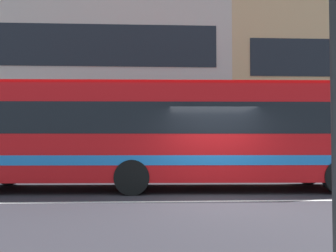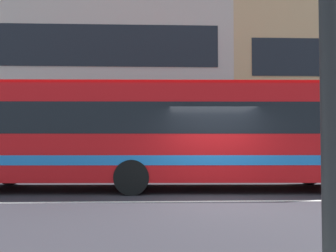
{
  "view_description": "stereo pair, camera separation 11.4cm",
  "coord_description": "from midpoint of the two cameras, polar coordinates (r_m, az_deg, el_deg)",
  "views": [
    {
      "loc": [
        -1.79,
        -9.21,
        1.59
      ],
      "look_at": [
        -1.25,
        2.08,
        1.99
      ],
      "focal_mm": 38.86,
      "sensor_mm": 36.0,
      "label": 1
    },
    {
      "loc": [
        -1.68,
        -9.21,
        1.59
      ],
      "look_at": [
        -1.25,
        2.08,
        1.99
      ],
      "focal_mm": 38.86,
      "sensor_mm": 36.0,
      "label": 2
    }
  ],
  "objects": [
    {
      "name": "ground_plane",
      "position": [
        9.5,
        8.57,
        -11.61
      ],
      "size": [
        160.0,
        160.0,
        0.0
      ],
      "primitive_type": "plane",
      "color": "#2C292F"
    },
    {
      "name": "lane_centre_line",
      "position": [
        9.5,
        8.57,
        -11.59
      ],
      "size": [
        60.0,
        0.16,
        0.01
      ],
      "primitive_type": "cube",
      "color": "silver",
      "rests_on": "ground_plane"
    },
    {
      "name": "transit_bus",
      "position": [
        11.49,
        -1.05,
        -0.88
      ],
      "size": [
        12.42,
        2.95,
        3.29
      ],
      "color": "red",
      "rests_on": "ground_plane"
    },
    {
      "name": "apartment_block_left",
      "position": [
        26.29,
        -16.73,
        7.09
      ],
      "size": [
        21.93,
        11.22,
        11.42
      ],
      "color": "#BDACA2",
      "rests_on": "ground_plane"
    }
  ]
}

